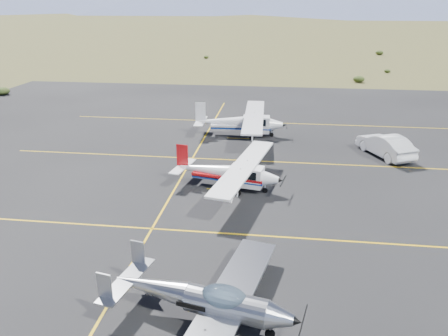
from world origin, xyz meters
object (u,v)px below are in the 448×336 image
(aircraft_low_wing, at_px, (205,300))
(sedan, at_px, (385,145))
(aircraft_cessna, at_px, (228,171))
(aircraft_plain, at_px, (241,122))

(aircraft_low_wing, height_order, sedan, aircraft_low_wing)
(aircraft_low_wing, distance_m, aircraft_cessna, 12.47)
(aircraft_cessna, height_order, sedan, aircraft_cessna)
(aircraft_low_wing, xyz_separation_m, aircraft_cessna, (-0.63, 12.45, 0.13))
(aircraft_low_wing, xyz_separation_m, aircraft_plain, (-0.91, 23.91, 0.28))
(aircraft_low_wing, height_order, aircraft_plain, aircraft_plain)
(aircraft_cessna, relative_size, sedan, 1.95)
(aircraft_cessna, height_order, aircraft_plain, aircraft_plain)
(aircraft_low_wing, bearing_deg, aircraft_plain, 104.34)
(aircraft_plain, xyz_separation_m, sedan, (11.44, -3.86, -0.42))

